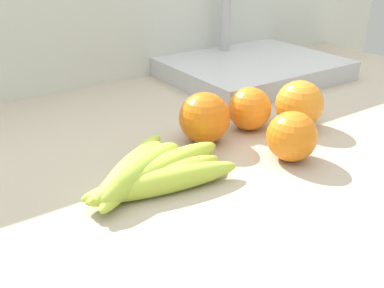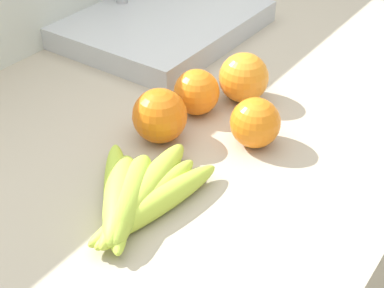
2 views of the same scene
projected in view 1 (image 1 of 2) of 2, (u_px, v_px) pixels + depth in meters
wall_back at (65, 196)px, 1.04m from camera, size 2.10×0.06×1.30m
banana_bunch at (147, 173)px, 0.56m from camera, size 0.22×0.17×0.04m
orange_front at (299, 104)px, 0.72m from camera, size 0.08×0.08×0.08m
orange_far_right at (204, 118)px, 0.67m from camera, size 0.08×0.08×0.08m
orange_right at (250, 109)px, 0.72m from camera, size 0.07×0.07×0.07m
orange_back_left at (292, 136)px, 0.62m from camera, size 0.07×0.07×0.07m
sink_basin at (252, 67)px, 0.99m from camera, size 0.38×0.30×0.23m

